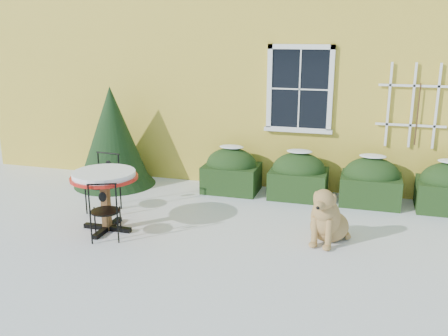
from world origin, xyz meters
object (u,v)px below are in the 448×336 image
(dog, at_px, (327,219))
(patio_chair_near, at_px, (105,210))
(bistro_table, at_px, (104,182))
(patio_chair_far, at_px, (104,183))
(evergreen_shrub, at_px, (113,146))

(dog, bearing_deg, patio_chair_near, -151.96)
(bistro_table, bearing_deg, patio_chair_near, -62.78)
(dog, bearing_deg, bistro_table, -158.07)
(patio_chair_near, distance_m, dog, 3.28)
(patio_chair_far, height_order, dog, patio_chair_far)
(bistro_table, bearing_deg, patio_chair_far, 120.76)
(patio_chair_far, xyz_separation_m, dog, (3.81, -0.30, -0.14))
(patio_chair_far, bearing_deg, patio_chair_near, -54.64)
(patio_chair_near, height_order, patio_chair_far, patio_chair_far)
(dog, bearing_deg, patio_chair_far, -170.68)
(bistro_table, xyz_separation_m, dog, (3.35, 0.48, -0.44))
(evergreen_shrub, xyz_separation_m, patio_chair_near, (1.22, -2.55, -0.34))
(evergreen_shrub, bearing_deg, bistro_table, -64.69)
(evergreen_shrub, relative_size, patio_chair_near, 2.15)
(dog, bearing_deg, evergreen_shrub, 172.22)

